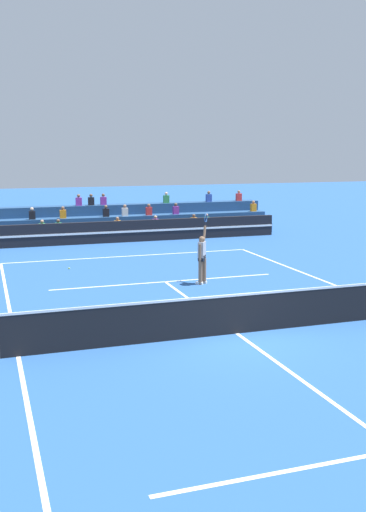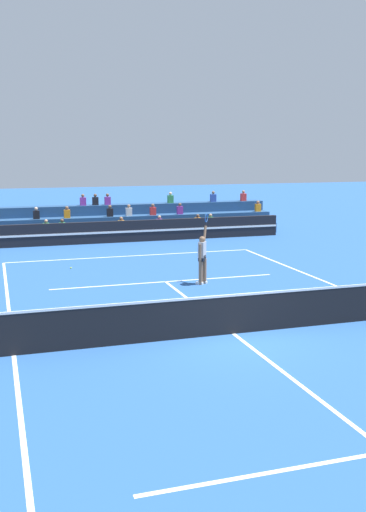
# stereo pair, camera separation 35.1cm
# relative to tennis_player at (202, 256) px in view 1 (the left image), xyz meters

# --- Properties ---
(ground_plane) EXTENTS (120.00, 120.00, 0.00)m
(ground_plane) POSITION_rel_tennis_player_xyz_m (-1.14, -5.70, -0.99)
(ground_plane) COLOR #285699
(court_lines) EXTENTS (11.10, 23.90, 0.01)m
(court_lines) POSITION_rel_tennis_player_xyz_m (-1.14, -5.70, -0.98)
(court_lines) COLOR white
(court_lines) RESTS_ON ground
(tennis_net) EXTENTS (12.00, 0.10, 1.10)m
(tennis_net) POSITION_rel_tennis_player_xyz_m (-1.14, -5.70, -0.44)
(tennis_net) COLOR slate
(tennis_net) RESTS_ON ground
(sponsor_banner_wall) EXTENTS (18.00, 0.26, 1.10)m
(sponsor_banner_wall) POSITION_rel_tennis_player_xyz_m (-1.14, 10.21, -0.44)
(sponsor_banner_wall) COLOR black
(sponsor_banner_wall) RESTS_ON ground
(bleacher_stand) EXTENTS (18.99, 2.85, 2.28)m
(bleacher_stand) POSITION_rel_tennis_player_xyz_m (-1.14, 12.75, -0.34)
(bleacher_stand) COLOR navy
(bleacher_stand) RESTS_ON ground
(tennis_player) EXTENTS (0.67, 0.80, 2.49)m
(tennis_player) POSITION_rel_tennis_player_xyz_m (0.00, 0.00, 0.00)
(tennis_player) COLOR brown
(tennis_player) RESTS_ON ground
(tennis_ball) EXTENTS (0.07, 0.07, 0.07)m
(tennis_ball) POSITION_rel_tennis_player_xyz_m (-4.11, 4.13, -0.95)
(tennis_ball) COLOR #C6DB33
(tennis_ball) RESTS_ON ground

